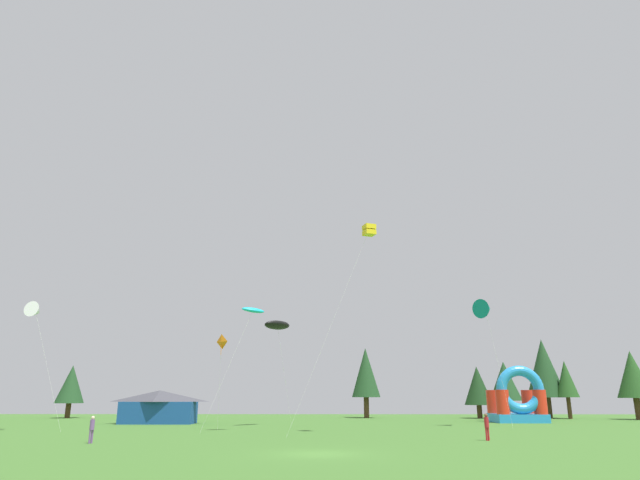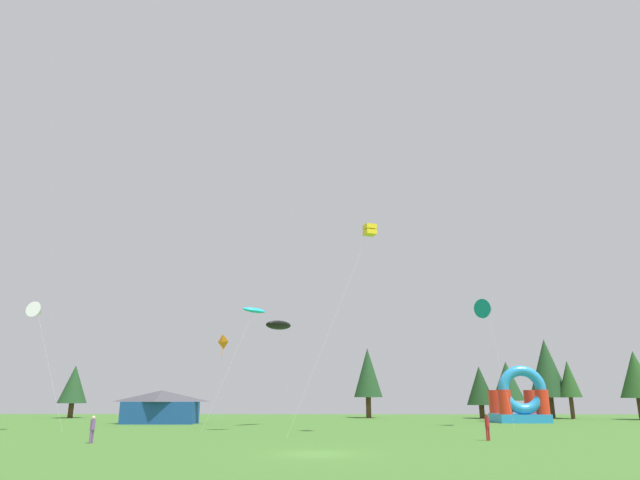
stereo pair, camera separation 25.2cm
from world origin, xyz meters
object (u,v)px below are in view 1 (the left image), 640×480
Objects in this scene: kite_yellow_box at (369,230)px; kite_orange_diamond at (221,343)px; kite_teal_delta at (485,309)px; kite_white_delta at (36,311)px; kite_black_parafoil at (277,325)px; inflatable_yellow_castle at (518,402)px; kite_cyan_parafoil at (253,310)px; person_left_edge at (487,424)px; person_midfield at (92,427)px; festival_tent at (159,407)px.

kite_orange_diamond is (-12.89, 6.07, -8.55)m from kite_yellow_box.
kite_white_delta is at bearing -170.29° from kite_teal_delta.
kite_black_parafoil reaches higher than inflatable_yellow_castle.
kite_yellow_box is (8.42, -11.74, 6.28)m from kite_black_parafoil.
kite_black_parafoil is 0.85× the size of kite_teal_delta.
person_left_edge is at bearing -26.91° from kite_cyan_parafoil.
kite_cyan_parafoil is at bearing -3.61° from person_midfield.
kite_cyan_parafoil is 6.33× the size of person_midfield.
inflatable_yellow_castle is (27.18, 16.09, -7.73)m from kite_cyan_parafoil.
kite_yellow_box is 29.43m from kite_white_delta.
kite_orange_diamond is at bearing 154.77° from kite_yellow_box.
festival_tent is (-12.64, 4.86, -7.90)m from kite_black_parafoil.
festival_tent is at bearing 40.54° from person_midfield.
person_left_edge is (19.88, -11.04, -6.30)m from kite_orange_diamond.
inflatable_yellow_castle is at bearing 59.37° from kite_teal_delta.
kite_cyan_parafoil is at bearing -39.09° from kite_orange_diamond.
kite_yellow_box is at bearing -131.55° from inflatable_yellow_castle.
inflatable_yellow_castle reaches higher than festival_tent.
kite_orange_diamond is at bearing -169.59° from kite_teal_delta.
kite_white_delta is (-28.56, 3.71, -6.02)m from kite_yellow_box.
kite_teal_delta reaches higher than person_left_edge.
kite_teal_delta reaches higher than festival_tent.
person_midfield is at bearing -110.92° from kite_orange_diamond.
kite_black_parafoil is 15.75m from kite_yellow_box.
kite_black_parafoil is at bearing -71.33° from person_left_edge.
kite_teal_delta is 1.61× the size of festival_tent.
kite_orange_diamond is (-4.47, -5.66, -2.27)m from kite_black_parafoil.
kite_white_delta is 6.57× the size of person_midfield.
person_left_edge is 0.23× the size of festival_tent.
kite_teal_delta is (21.87, 7.11, 1.18)m from kite_cyan_parafoil.
person_midfield is (-25.04, -2.46, -0.05)m from person_left_edge.
person_left_edge reaches higher than person_midfield.
person_left_edge is at bearing -112.93° from inflatable_yellow_castle.
kite_orange_diamond is (-3.11, 2.53, -2.53)m from kite_cyan_parafoil.
kite_yellow_box is 10.10× the size of person_midfield.
inflatable_yellow_castle is at bearing 17.01° from kite_black_parafoil.
kite_cyan_parafoil reaches higher than kite_orange_diamond.
kite_white_delta is (-18.78, 0.16, -0.00)m from kite_cyan_parafoil.
kite_orange_diamond is at bearing -128.29° from kite_black_parafoil.
kite_cyan_parafoil is at bearing 160.07° from kite_yellow_box.
kite_orange_diamond is 1.31× the size of inflatable_yellow_castle.
festival_tent is (-38.46, -3.04, -0.43)m from inflatable_yellow_castle.
kite_black_parafoil is 15.68m from festival_tent.
festival_tent is at bearing 130.85° from kite_cyan_parafoil.
person_midfield is at bearing -46.63° from kite_white_delta.
kite_black_parafoil is 23.11m from person_midfield.
kite_yellow_box is at bearing -34.25° from person_midfield.
inflatable_yellow_castle is (30.29, 13.56, -5.21)m from kite_orange_diamond.
kite_teal_delta is at bearing -3.00° from kite_black_parafoil.
kite_orange_diamond is at bearing 8.58° from kite_white_delta.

